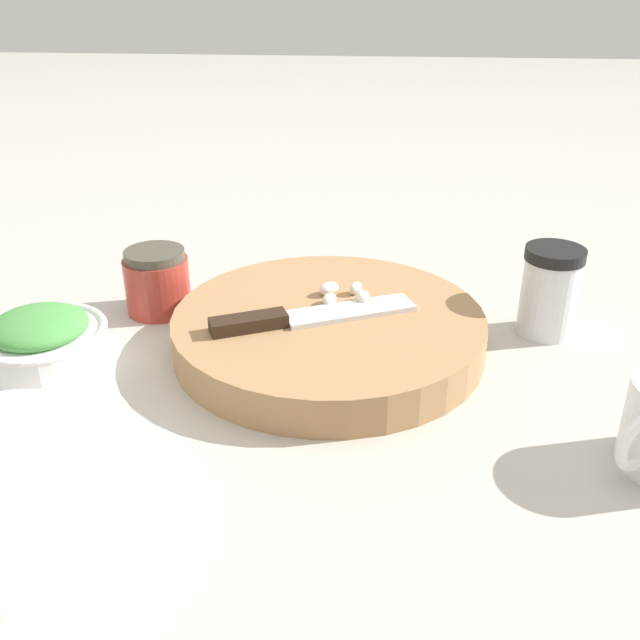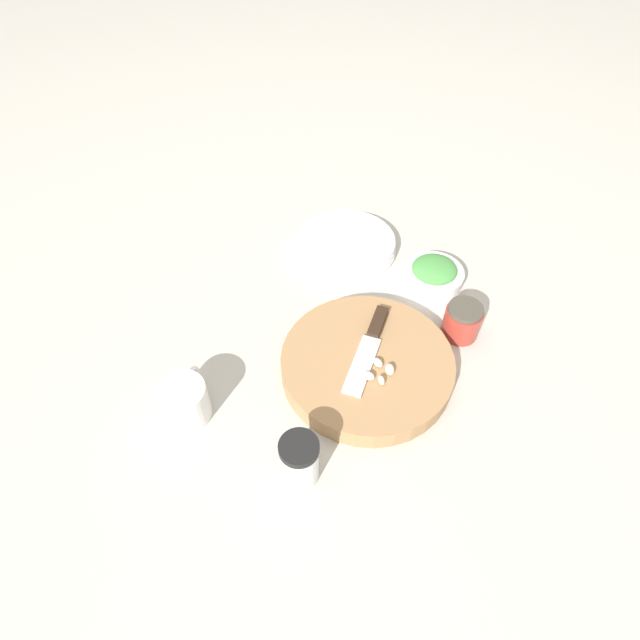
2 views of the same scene
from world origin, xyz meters
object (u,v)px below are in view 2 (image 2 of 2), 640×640
object	(u,v)px
chef_knife	(370,344)
honey_jar	(462,321)
cutting_board	(367,364)
garlic_cloves	(380,371)
plate_stack	(346,244)
coffee_mug	(184,401)
herb_bowl	(433,274)
spice_jar	(300,461)

from	to	relation	value
chef_knife	honey_jar	size ratio (longest dim) A/B	2.76
cutting_board	garlic_cloves	bearing A→B (deg)	-107.38
garlic_cloves	plate_stack	world-z (taller)	garlic_cloves
cutting_board	garlic_cloves	xyz separation A→B (m)	(-0.01, -0.04, 0.03)
cutting_board	honey_jar	world-z (taller)	honey_jar
coffee_mug	plate_stack	distance (m)	0.51
herb_bowl	honey_jar	distance (m)	0.14
herb_bowl	garlic_cloves	bearing A→B (deg)	-163.14
cutting_board	herb_bowl	world-z (taller)	herb_bowl
honey_jar	chef_knife	bearing A→B (deg)	152.88
chef_knife	herb_bowl	world-z (taller)	same
cutting_board	spice_jar	distance (m)	0.23
coffee_mug	herb_bowl	bearing A→B (deg)	-11.49
spice_jar	honey_jar	distance (m)	0.41
garlic_cloves	herb_bowl	bearing A→B (deg)	16.86
coffee_mug	honey_jar	xyz separation A→B (m)	(0.47, -0.23, -0.00)
coffee_mug	plate_stack	xyz separation A→B (m)	(0.50, 0.09, -0.02)
cutting_board	garlic_cloves	world-z (taller)	garlic_cloves
coffee_mug	honey_jar	size ratio (longest dim) A/B	1.40
cutting_board	coffee_mug	xyz separation A→B (m)	(-0.27, 0.16, 0.02)
herb_bowl	chef_knife	bearing A→B (deg)	-172.28
coffee_mug	cutting_board	bearing A→B (deg)	-30.30
honey_jar	spice_jar	bearing A→B (deg)	177.90
garlic_cloves	chef_knife	bearing A→B (deg)	55.50
honey_jar	coffee_mug	bearing A→B (deg)	153.75
garlic_cloves	honey_jar	size ratio (longest dim) A/B	0.80
cutting_board	chef_knife	xyz separation A→B (m)	(0.02, 0.02, 0.02)
chef_knife	coffee_mug	size ratio (longest dim) A/B	1.97
cutting_board	spice_jar	size ratio (longest dim) A/B	3.28
garlic_cloves	honey_jar	bearing A→B (deg)	-9.39
herb_bowl	spice_jar	distance (m)	0.50
chef_knife	garlic_cloves	world-z (taller)	same
spice_jar	cutting_board	bearing A→B (deg)	13.89
chef_knife	plate_stack	bearing A→B (deg)	-64.34
garlic_cloves	herb_bowl	xyz separation A→B (m)	(0.28, 0.09, -0.02)
chef_knife	coffee_mug	distance (m)	0.33
plate_stack	honey_jar	world-z (taller)	honey_jar
garlic_cloves	plate_stack	bearing A→B (deg)	50.76
spice_jar	honey_jar	xyz separation A→B (m)	(0.41, -0.02, -0.01)
chef_knife	plate_stack	size ratio (longest dim) A/B	0.87
cutting_board	chef_knife	world-z (taller)	chef_knife
herb_bowl	plate_stack	xyz separation A→B (m)	(-0.05, 0.20, -0.01)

